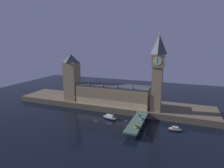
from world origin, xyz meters
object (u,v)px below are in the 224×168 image
at_px(street_lamp_far, 136,110).
at_px(car_southbound_trail, 141,119).
at_px(clock_tower, 158,71).
at_px(boat_upstream, 110,118).
at_px(car_northbound_lead, 138,115).
at_px(street_lamp_near, 126,123).
at_px(victoria_tower, 72,77).
at_px(pedestrian_mid_walk, 142,122).
at_px(pedestrian_near_rail, 129,123).
at_px(car_southbound_lead, 136,127).
at_px(boat_downstream, 175,129).

bearing_deg(street_lamp_far, car_southbound_trail, -52.24).
height_order(clock_tower, boat_upstream, clock_tower).
distance_m(car_northbound_lead, street_lamp_near, 27.65).
distance_m(victoria_tower, car_northbound_lead, 88.44).
distance_m(clock_tower, pedestrian_mid_walk, 51.19).
bearing_deg(street_lamp_near, pedestrian_mid_walk, 52.22).
distance_m(car_northbound_lead, street_lamp_far, 5.12).
xyz_separation_m(pedestrian_near_rail, street_lamp_near, (-0.40, -5.79, 2.76)).
distance_m(pedestrian_mid_walk, boat_upstream, 34.82).
height_order(clock_tower, car_southbound_trail, clock_tower).
bearing_deg(car_northbound_lead, clock_tower, 53.93).
bearing_deg(street_lamp_far, car_southbound_lead, -74.58).
xyz_separation_m(car_southbound_lead, boat_upstream, (-30.40, 20.50, -4.87)).
xyz_separation_m(car_northbound_lead, pedestrian_mid_walk, (6.96, -14.87, 0.11)).
relative_size(clock_tower, street_lamp_far, 10.12).
distance_m(pedestrian_near_rail, street_lamp_near, 6.43).
bearing_deg(clock_tower, car_northbound_lead, -126.07).
distance_m(car_northbound_lead, boat_downstream, 33.99).
xyz_separation_m(street_lamp_near, boat_upstream, (-23.04, 23.26, -7.92)).
relative_size(clock_tower, pedestrian_mid_walk, 46.13).
distance_m(clock_tower, street_lamp_near, 60.11).
bearing_deg(street_lamp_far, boat_upstream, -164.99).
xyz_separation_m(car_northbound_lead, pedestrian_near_rail, (-2.32, -21.56, 0.24)).
xyz_separation_m(street_lamp_far, boat_downstream, (35.60, -8.86, -9.16)).
bearing_deg(pedestrian_near_rail, car_northbound_lead, 83.86).
height_order(pedestrian_near_rail, street_lamp_near, street_lamp_near).
distance_m(car_southbound_trail, boat_downstream, 28.74).
height_order(car_southbound_lead, street_lamp_near, street_lamp_near).
distance_m(victoria_tower, boat_downstream, 122.17).
distance_m(victoria_tower, boat_upstream, 68.79).
relative_size(car_southbound_lead, street_lamp_near, 0.78).
xyz_separation_m(pedestrian_mid_walk, boat_upstream, (-32.72, 10.77, -5.03)).
distance_m(clock_tower, car_southbound_lead, 58.40).
xyz_separation_m(victoria_tower, street_lamp_far, (79.20, -18.90, -22.11)).
distance_m(victoria_tower, pedestrian_mid_walk, 99.25).
bearing_deg(street_lamp_near, victoria_tower, 148.60).
relative_size(victoria_tower, car_northbound_lead, 14.51).
xyz_separation_m(pedestrian_mid_walk, boat_downstream, (25.92, 8.10, -5.47)).
xyz_separation_m(car_northbound_lead, car_southbound_trail, (4.64, -7.41, -0.05)).
xyz_separation_m(car_southbound_lead, pedestrian_mid_walk, (2.32, 9.72, 0.17)).
bearing_deg(street_lamp_near, street_lamp_far, 90.00).
height_order(victoria_tower, street_lamp_far, victoria_tower).
xyz_separation_m(victoria_tower, street_lamp_near, (79.20, -48.34, -22.92)).
relative_size(car_northbound_lead, car_southbound_lead, 0.87).
bearing_deg(car_northbound_lead, boat_upstream, -170.97).
relative_size(car_northbound_lead, pedestrian_near_rail, 2.22).
distance_m(street_lamp_near, boat_upstream, 33.69).
relative_size(street_lamp_near, street_lamp_far, 0.82).
height_order(car_northbound_lead, boat_upstream, car_northbound_lead).
height_order(car_northbound_lead, street_lamp_near, street_lamp_near).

